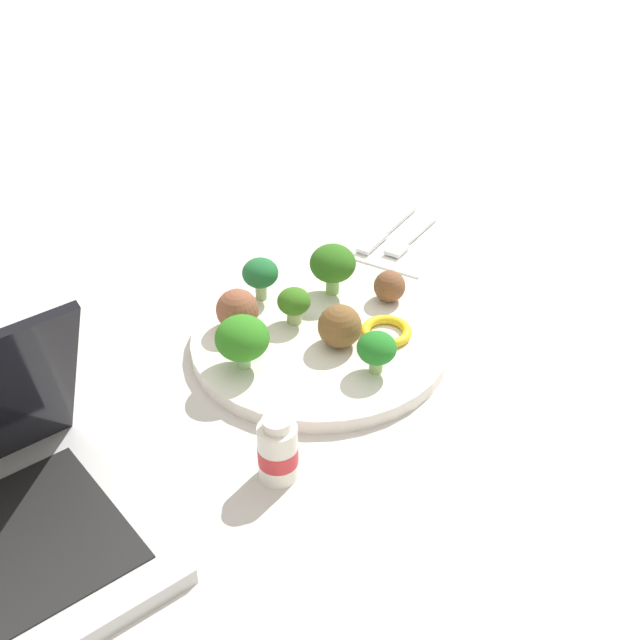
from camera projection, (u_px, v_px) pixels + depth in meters
ground_plane at (320, 347)px, 0.93m from camera, size 4.00×4.00×0.00m
plate at (320, 341)px, 0.93m from camera, size 0.28×0.28×0.02m
broccoli_floret_front_right at (294, 303)px, 0.93m from camera, size 0.04×0.04×0.04m
broccoli_floret_far_rim at (377, 349)px, 0.86m from camera, size 0.04×0.04×0.05m
broccoli_floret_front_left at (333, 264)px, 0.97m from camera, size 0.05×0.05×0.06m
broccoli_floret_mid_right at (260, 274)px, 0.96m from camera, size 0.04×0.04×0.05m
broccoli_floret_center at (242, 339)px, 0.86m from camera, size 0.06×0.06×0.06m
meatball_front_right at (340, 326)px, 0.90m from camera, size 0.05×0.05×0.05m
meatball_near_rim at (237, 310)px, 0.92m from camera, size 0.05×0.05×0.05m
meatball_back_left at (390, 286)px, 0.97m from camera, size 0.04×0.04×0.04m
pepper_ring_back_left at (386, 331)px, 0.92m from camera, size 0.07×0.07×0.01m
napkin at (400, 235)px, 1.13m from camera, size 0.18×0.14×0.01m
fork at (410, 237)px, 1.12m from camera, size 0.12×0.03×0.01m
knife at (386, 230)px, 1.13m from camera, size 0.15×0.03×0.01m
yogurt_bottle at (278, 451)px, 0.76m from camera, size 0.04×0.04×0.07m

